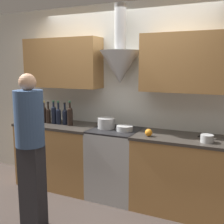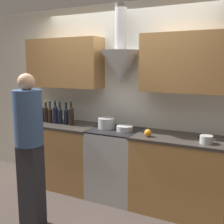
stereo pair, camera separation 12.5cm
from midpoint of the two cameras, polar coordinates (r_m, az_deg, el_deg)
name	(u,v)px [view 2 (the right image)]	position (r m, az deg, el deg)	size (l,w,h in m)	color
ground_plane	(103,207)	(3.75, -0.84, -18.75)	(12.00, 12.00, 0.00)	#423833
wall_back	(123,88)	(3.88, 3.24, 4.95)	(8.40, 0.54, 2.60)	silver
counter_left	(61,154)	(4.29, -9.51, -8.34)	(1.21, 0.62, 0.93)	#B27F47
counter_right	(179,175)	(3.58, 14.54, -12.20)	(1.12, 0.62, 0.93)	#B27F47
stove_range	(115,163)	(3.84, 1.65, -10.31)	(0.63, 0.60, 0.93)	#B7BABC
wine_bottle_0	(32,112)	(4.46, -15.09, 0.02)	(0.08, 0.08, 0.31)	black
wine_bottle_1	(37,112)	(4.40, -14.19, -0.04)	(0.07, 0.07, 0.33)	black
wine_bottle_2	(41,113)	(4.33, -13.39, -0.16)	(0.07, 0.07, 0.32)	black
wine_bottle_3	(46,113)	(4.27, -12.44, -0.25)	(0.07, 0.07, 0.32)	black
wine_bottle_4	(50,114)	(4.21, -11.63, -0.48)	(0.07, 0.07, 0.32)	black
wine_bottle_5	(55,114)	(4.16, -10.59, -0.31)	(0.07, 0.07, 0.34)	black
wine_bottle_6	(60,115)	(4.11, -9.66, -0.59)	(0.07, 0.07, 0.33)	black
wine_bottle_7	(66,116)	(4.07, -8.41, -0.72)	(0.07, 0.07, 0.32)	black
wine_bottle_8	(71,115)	(3.98, -7.42, -0.63)	(0.08, 0.08, 0.35)	black
stock_pot	(107,123)	(3.77, -0.15, -2.27)	(0.23, 0.23, 0.14)	#B7BABC
mixing_bowl	(125,128)	(3.63, 3.61, -3.35)	(0.21, 0.21, 0.07)	#B7BABC
orange_fruit	(148,133)	(3.38, 8.39, -4.23)	(0.09, 0.09, 0.09)	orange
saucepan	(206,139)	(3.25, 19.67, -5.28)	(0.14, 0.14, 0.09)	#B7BABC
chefs_knife	(207,138)	(3.45, 19.76, -5.08)	(0.21, 0.06, 0.01)	silver
person_foreground_left	(29,143)	(3.16, -15.37, -6.12)	(0.31, 0.31, 1.69)	#28282D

